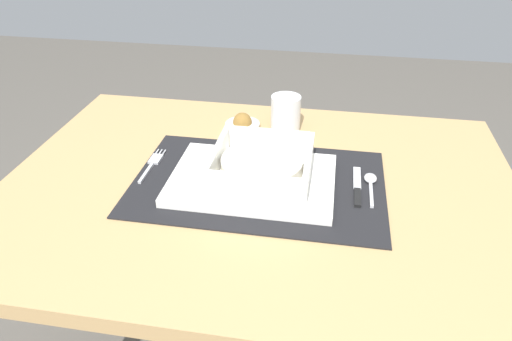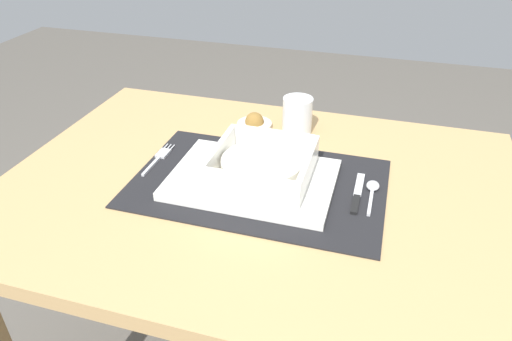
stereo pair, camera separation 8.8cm
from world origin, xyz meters
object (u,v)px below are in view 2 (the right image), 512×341
Objects in this scene: dining_table at (258,225)px; porridge_bowl at (262,166)px; butter_knife at (357,195)px; fork at (160,157)px; condiment_saucer at (254,123)px; drinking_glass at (297,117)px; spoon at (372,189)px.

porridge_bowl reaches higher than dining_table.
dining_table is 0.21m from butter_knife.
fork is (-0.22, 0.03, 0.11)m from dining_table.
dining_table is 12.28× the size of condiment_saucer.
drinking_glass is (-0.16, 0.22, 0.03)m from butter_knife.
porridge_bowl is 0.23m from fork.
drinking_glass is at bearing 84.07° from dining_table.
drinking_glass reaches higher than fork.
porridge_bowl is 1.71× the size of spoon.
spoon is (0.43, 0.00, 0.00)m from fork.
butter_knife reaches higher than fork.
condiment_saucer is at bearing 149.27° from spoon.
condiment_saucer is (-0.08, 0.22, -0.03)m from porridge_bowl.
porridge_bowl is 0.24m from condiment_saucer.
butter_knife reaches higher than dining_table.
drinking_glass is (0.24, 0.20, 0.03)m from fork.
dining_table is at bearing -166.49° from porridge_bowl.
spoon is 0.34m from condiment_saucer.
porridge_bowl reaches higher than spoon.
condiment_saucer is at bearing 143.60° from butter_knife.
dining_table is at bearing -5.55° from fork.
dining_table is 0.24m from spoon.
drinking_glass is (-0.19, 0.20, 0.03)m from spoon.
dining_table is at bearing -71.39° from condiment_saucer.
drinking_glass is at bearing 136.46° from spoon.
condiment_saucer is (-0.10, -0.01, -0.03)m from drinking_glass.
fork is at bearing 172.95° from porridge_bowl.
dining_table is at bearing -174.82° from butter_knife.
porridge_bowl is at bearing -175.26° from butter_knife.
spoon is 0.81× the size of butter_knife.
fork is at bearing -176.54° from spoon.
butter_knife is (-0.02, -0.03, -0.00)m from spoon.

